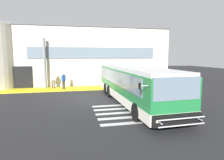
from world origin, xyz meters
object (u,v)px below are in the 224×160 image
object	(u,v)px
entry_support_column	(45,63)
passenger_near_column	(53,79)
bus_main_foreground	(133,85)
passenger_by_doorway	(64,80)

from	to	relation	value
entry_support_column	passenger_near_column	bearing A→B (deg)	-21.55
bus_main_foreground	passenger_near_column	distance (m)	9.46
passenger_by_doorway	entry_support_column	bearing A→B (deg)	148.85
entry_support_column	passenger_by_doorway	bearing A→B (deg)	-31.15
bus_main_foreground	entry_support_column	bearing A→B (deg)	133.49
bus_main_foreground	passenger_by_doorway	world-z (taller)	bus_main_foreground
passenger_near_column	passenger_by_doorway	size ratio (longest dim) A/B	1.00
entry_support_column	passenger_near_column	xyz separation A→B (m)	(0.80, -0.31, -1.60)
passenger_by_doorway	passenger_near_column	bearing A→B (deg)	142.76
entry_support_column	passenger_by_doorway	distance (m)	2.72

